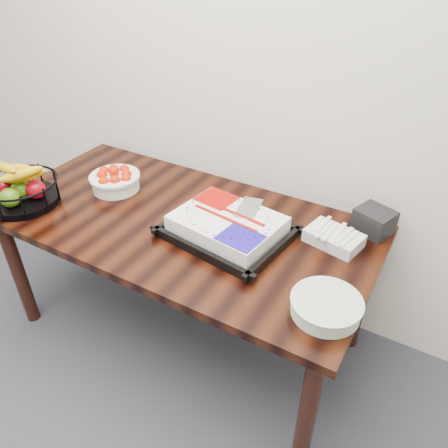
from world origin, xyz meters
The scene contains 7 objects.
table centered at (0.00, 2.00, 0.66)m, with size 1.80×0.90×0.75m.
cake_tray centered at (0.26, 2.00, 0.80)m, with size 0.55×0.46×0.10m.
tangerine_bowl centered at (-0.44, 2.07, 0.82)m, with size 0.26×0.26×0.16m.
fruit_basket centered at (-0.74, 1.73, 0.83)m, with size 0.36×0.36×0.19m.
plate_stack centered at (0.79, 1.77, 0.78)m, with size 0.25×0.25×0.06m.
fork_bag centered at (0.68, 2.18, 0.78)m, with size 0.25×0.19×0.06m.
napkin_box centered at (0.80, 2.35, 0.80)m, with size 0.15×0.13×0.11m, color black.
Camera 1 is at (1.02, 0.65, 1.89)m, focal length 35.00 mm.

